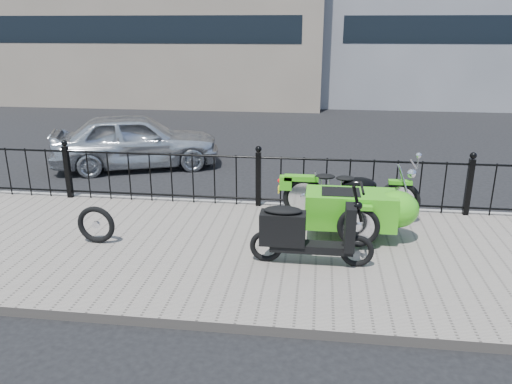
# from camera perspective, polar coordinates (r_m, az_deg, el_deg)

# --- Properties ---
(ground) EXTENTS (120.00, 120.00, 0.00)m
(ground) POSITION_cam_1_polar(r_m,az_deg,el_deg) (7.65, -0.94, -5.67)
(ground) COLOR black
(ground) RESTS_ON ground
(sidewalk) EXTENTS (30.00, 3.80, 0.12)m
(sidewalk) POSITION_cam_1_polar(r_m,az_deg,el_deg) (7.18, -1.52, -6.85)
(sidewalk) COLOR gray
(sidewalk) RESTS_ON ground
(curb) EXTENTS (30.00, 0.10, 0.12)m
(curb) POSITION_cam_1_polar(r_m,az_deg,el_deg) (8.95, 0.38, -1.58)
(curb) COLOR gray
(curb) RESTS_ON ground
(iron_fence) EXTENTS (14.11, 0.11, 1.08)m
(iron_fence) POSITION_cam_1_polar(r_m,az_deg,el_deg) (8.65, 0.28, 1.38)
(iron_fence) COLOR black
(iron_fence) RESTS_ON sidewalk
(motorcycle_sidecar) EXTENTS (2.28, 1.48, 0.98)m
(motorcycle_sidecar) POSITION_cam_1_polar(r_m,az_deg,el_deg) (7.56, 12.01, -1.53)
(motorcycle_sidecar) COLOR black
(motorcycle_sidecar) RESTS_ON sidewalk
(scooter) EXTENTS (1.64, 0.48, 1.11)m
(scooter) POSITION_cam_1_polar(r_m,az_deg,el_deg) (6.57, 5.38, -4.71)
(scooter) COLOR black
(scooter) RESTS_ON sidewalk
(spare_tire) EXTENTS (0.56, 0.09, 0.56)m
(spare_tire) POSITION_cam_1_polar(r_m,az_deg,el_deg) (7.57, -17.81, -3.58)
(spare_tire) COLOR black
(spare_tire) RESTS_ON sidewalk
(sedan_car) EXTENTS (4.01, 2.67, 1.27)m
(sedan_car) POSITION_cam_1_polar(r_m,az_deg,el_deg) (11.81, -13.51, 5.75)
(sedan_car) COLOR #B9BCC1
(sedan_car) RESTS_ON ground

